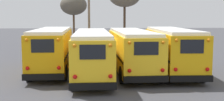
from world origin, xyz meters
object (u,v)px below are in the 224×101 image
Objects in this scene: school_bus_1 at (92,51)px; school_bus_2 at (132,49)px; bare_tree_0 at (74,5)px; school_bus_0 at (53,48)px; school_bus_3 at (171,48)px; utility_pole at (89,18)px.

school_bus_1 is 3.03m from school_bus_2.
school_bus_0 is at bearing -91.08° from bare_tree_0.
bare_tree_0 is at bearing 112.47° from school_bus_3.
school_bus_1 is 5.77m from school_bus_3.
school_bus_2 is 1.05× the size of school_bus_3.
utility_pole reaches higher than school_bus_2.
school_bus_0 is at bearing 173.84° from school_bus_2.
school_bus_0 is 5.76m from school_bus_2.
school_bus_1 is 1.11× the size of school_bus_3.
school_bus_3 is at bearing -59.65° from utility_pole.
bare_tree_0 is (-5.37, 19.66, 3.91)m from school_bus_2.
bare_tree_0 is at bearing 88.92° from school_bus_0.
bare_tree_0 reaches higher than school_bus_3.
bare_tree_0 is at bearing 102.98° from utility_pole.
school_bus_2 is (5.73, -0.62, -0.05)m from school_bus_0.
school_bus_3 is at bearing -5.77° from school_bus_0.
utility_pole is 1.05× the size of bare_tree_0.
school_bus_0 is 0.97× the size of school_bus_3.
school_bus_2 is at bearing 175.03° from school_bus_3.
school_bus_0 is 0.93× the size of school_bus_2.
school_bus_3 reaches higher than school_bus_0.
school_bus_2 is 10.74m from utility_pole.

